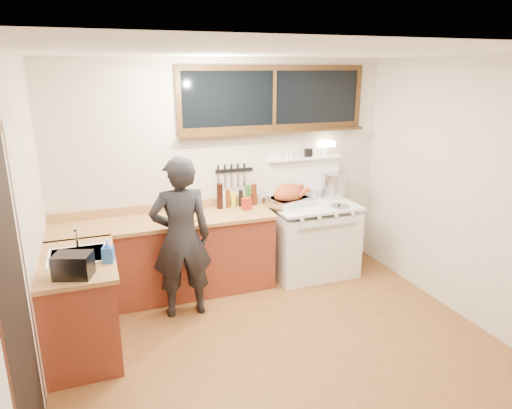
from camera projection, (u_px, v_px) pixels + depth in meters
name	position (u px, v px, depth m)	size (l,w,h in m)	color
ground_plane	(283.00, 350.00, 4.20)	(4.00, 3.50, 0.02)	brown
room_shell	(286.00, 175.00, 3.72)	(4.10, 3.60, 2.65)	beige
counter_back	(166.00, 257.00, 5.11)	(2.44, 0.64, 1.00)	maroon
counter_left	(81.00, 305.00, 4.07)	(0.64, 1.09, 0.90)	maroon
sink_unit	(78.00, 261.00, 4.03)	(0.50, 0.45, 0.37)	white
vintage_stove	(312.00, 237.00, 5.66)	(1.02, 0.74, 1.61)	white
back_window	(274.00, 106.00, 5.35)	(2.32, 0.13, 0.77)	black
left_doorway	(17.00, 311.00, 2.73)	(0.02, 1.04, 2.17)	black
knife_strip	(233.00, 171.00, 5.41)	(0.46, 0.03, 0.28)	black
man	(181.00, 238.00, 4.59)	(0.63, 0.43, 1.68)	black
soap_bottle	(108.00, 251.00, 3.85)	(0.11, 0.11, 0.20)	blue
toaster	(73.00, 266.00, 3.58)	(0.33, 0.28, 0.19)	black
cutting_board	(182.00, 215.00, 4.95)	(0.47, 0.40, 0.14)	#A17340
roast_turkey	(289.00, 197.00, 5.46)	(0.59, 0.51, 0.26)	silver
stockpot	(334.00, 185.00, 5.81)	(0.43, 0.43, 0.31)	silver
saucepan	(311.00, 194.00, 5.76)	(0.16, 0.28, 0.11)	silver
pot_lid	(339.00, 206.00, 5.40)	(0.29, 0.29, 0.04)	silver
coffee_tin	(247.00, 204.00, 5.30)	(0.11, 0.10, 0.14)	#9D2711
pitcher	(223.00, 199.00, 5.40)	(0.12, 0.12, 0.18)	white
bottle_cluster	(237.00, 197.00, 5.40)	(0.49, 0.07, 0.30)	black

